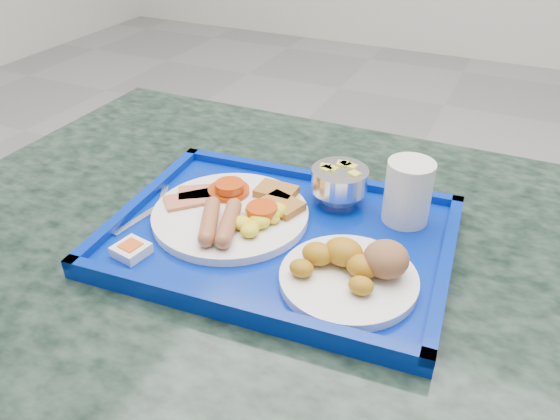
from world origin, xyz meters
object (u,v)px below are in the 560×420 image
object	(u,v)px
bread_plate	(354,270)
juice_cup	(408,190)
table	(309,343)
fruit_bowl	(340,180)
tray	(280,237)
main_plate	(235,212)

from	to	relation	value
bread_plate	juice_cup	distance (m)	0.17
table	bread_plate	distance (m)	0.26
bread_plate	fruit_bowl	size ratio (longest dim) A/B	2.02
tray	fruit_bowl	bearing A→B (deg)	68.14
fruit_bowl	bread_plate	bearing A→B (deg)	-64.39
bread_plate	juice_cup	xyz separation A→B (m)	(0.02, 0.17, 0.03)
tray	juice_cup	world-z (taller)	juice_cup
juice_cup	tray	bearing A→B (deg)	-143.70
main_plate	bread_plate	bearing A→B (deg)	-16.55
bread_plate	fruit_bowl	world-z (taller)	fruit_bowl
table	main_plate	size ratio (longest dim) A/B	5.40
table	juice_cup	world-z (taller)	juice_cup
main_plate	juice_cup	world-z (taller)	juice_cup
tray	bread_plate	xyz separation A→B (m)	(0.13, -0.05, 0.02)
table	juice_cup	bearing A→B (deg)	41.87
table	main_plate	xyz separation A→B (m)	(-0.12, -0.01, 0.23)
bread_plate	main_plate	bearing A→B (deg)	163.45
bread_plate	table	bearing A→B (deg)	139.92
juice_cup	bread_plate	bearing A→B (deg)	-98.23
table	tray	world-z (taller)	tray
main_plate	fruit_bowl	xyz separation A→B (m)	(0.12, 0.11, 0.03)
tray	fruit_bowl	xyz separation A→B (m)	(0.05, 0.12, 0.05)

